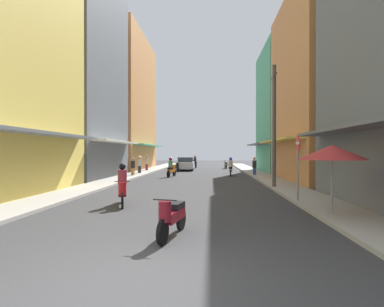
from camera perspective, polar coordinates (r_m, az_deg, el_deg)
ground_plane at (r=22.64m, az=0.64°, el=-4.82°), size 98.36×98.36×0.00m
sidewalk_left at (r=23.57m, az=-12.63°, el=-4.48°), size 1.91×52.71×0.12m
sidewalk_right at (r=22.97m, az=14.28°, el=-4.60°), size 1.91×52.71×0.12m
building_left_mid at (r=25.00m, az=-22.25°, el=15.20°), size 7.05×8.75×16.93m
building_left_far at (r=35.29m, az=-13.88°, el=9.43°), size 7.05×12.31×15.29m
building_right_mid at (r=22.37m, az=25.51°, el=11.48°), size 7.05×9.77×12.74m
building_right_far at (r=31.07m, az=19.12°, el=7.95°), size 7.05×8.25×12.35m
motorbike_blue at (r=37.29m, az=0.54°, el=-1.75°), size 0.71×1.76×1.58m
motorbike_maroon at (r=6.96m, az=-3.96°, el=-12.15°), size 0.64×1.78×0.96m
motorbike_orange at (r=23.52m, az=-4.09°, el=-2.91°), size 0.66×1.78×1.58m
motorbike_silver at (r=35.71m, az=6.64°, el=-2.16°), size 0.55×1.81×0.96m
motorbike_white at (r=24.60m, az=7.59°, el=-2.77°), size 0.55×1.81×1.58m
motorbike_red at (r=11.28m, az=-13.54°, el=-6.34°), size 0.73×1.75×1.58m
motorbike_black at (r=28.90m, az=-3.18°, el=-2.72°), size 0.65×1.78×0.96m
parked_car at (r=32.07m, az=-1.23°, el=-2.01°), size 1.88×4.15×1.45m
pedestrian_foreground at (r=24.23m, az=-11.54°, el=-2.67°), size 0.34×0.34×1.55m
pedestrian_midway at (r=24.62m, az=12.18°, el=-2.58°), size 0.34×0.34×1.58m
pedestrian_far at (r=30.84m, az=-8.89°, el=-1.94°), size 0.34×0.34×1.65m
pedestrian_crossing at (r=26.82m, az=-10.28°, el=-1.97°), size 0.44×0.44×1.71m
vendor_umbrella at (r=9.78m, az=25.79°, el=0.20°), size 2.00×2.00×2.22m
utility_pole at (r=16.58m, az=15.86°, el=5.32°), size 0.20×1.20×6.78m
street_sign_no_entry at (r=11.91m, az=20.07°, el=-1.12°), size 0.07×0.60×2.65m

